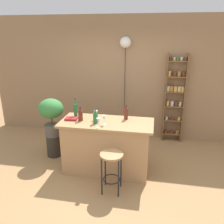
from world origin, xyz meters
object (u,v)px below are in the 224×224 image
(spice_shelf, at_px, (175,98))
(bottle_spirits_clear, at_px, (80,115))
(bar_stool, at_px, (112,163))
(bottle_sauce_amber, at_px, (76,110))
(pendant_globe_light, at_px, (125,43))
(potted_plant, at_px, (51,113))
(bottle_olive_oil, at_px, (95,118))
(plant_stool, at_px, (54,145))
(wine_glass_right, at_px, (96,113))
(cookbook, at_px, (71,119))
(wine_glass_left, at_px, (104,118))
(wine_glass_center, at_px, (99,121))
(bottle_wine_red, at_px, (126,114))

(spice_shelf, xyz_separation_m, bottle_spirits_clear, (-1.70, -1.53, 0.00))
(bar_stool, distance_m, bottle_sauce_amber, 1.24)
(bottle_sauce_amber, bearing_deg, pendant_globe_light, 62.89)
(potted_plant, height_order, bottle_sauce_amber, bottle_sauce_amber)
(bottle_olive_oil, bearing_deg, bar_stool, -53.02)
(spice_shelf, height_order, bottle_olive_oil, spice_shelf)
(plant_stool, xyz_separation_m, wine_glass_right, (0.96, -0.23, 0.84))
(bottle_spirits_clear, relative_size, cookbook, 1.23)
(bottle_sauce_amber, bearing_deg, bottle_spirits_clear, -49.77)
(wine_glass_left, distance_m, cookbook, 0.64)
(spice_shelf, distance_m, bottle_olive_oil, 2.13)
(wine_glass_left, bearing_deg, bottle_spirits_clear, 166.13)
(bottle_spirits_clear, distance_m, wine_glass_right, 0.27)
(cookbook, bearing_deg, bottle_olive_oil, -13.94)
(wine_glass_right, bearing_deg, potted_plant, 166.61)
(potted_plant, bearing_deg, bottle_sauce_amber, -16.62)
(spice_shelf, relative_size, wine_glass_center, 12.25)
(spice_shelf, relative_size, bottle_spirits_clear, 7.80)
(bottle_sauce_amber, bearing_deg, wine_glass_center, -38.70)
(potted_plant, distance_m, wine_glass_left, 1.25)
(bottle_spirits_clear, xyz_separation_m, pendant_globe_light, (0.57, 1.57, 1.15))
(wine_glass_left, bearing_deg, bottle_olive_oil, 166.60)
(bottle_wine_red, distance_m, wine_glass_right, 0.53)
(bar_stool, xyz_separation_m, cookbook, (-0.84, 0.58, 0.47))
(wine_glass_center, height_order, pendant_globe_light, pendant_globe_light)
(plant_stool, height_order, wine_glass_right, wine_glass_right)
(wine_glass_left, bearing_deg, plant_stool, 158.66)
(bottle_olive_oil, height_order, bottle_spirits_clear, bottle_olive_oil)
(bottle_sauce_amber, relative_size, pendant_globe_light, 0.15)
(spice_shelf, distance_m, plant_stool, 2.81)
(plant_stool, distance_m, wine_glass_right, 1.30)
(bar_stool, distance_m, pendant_globe_light, 2.73)
(bottle_wine_red, xyz_separation_m, wine_glass_center, (-0.38, -0.47, 0.02))
(plant_stool, relative_size, cookbook, 2.15)
(bottle_sauce_amber, bearing_deg, plant_stool, 163.38)
(spice_shelf, distance_m, bottle_spirits_clear, 2.28)
(bottle_olive_oil, bearing_deg, cookbook, 169.82)
(cookbook, distance_m, pendant_globe_light, 2.12)
(bar_stool, height_order, wine_glass_center, wine_glass_center)
(wine_glass_center, distance_m, cookbook, 0.63)
(bar_stool, distance_m, bottle_spirits_clear, 1.03)
(spice_shelf, distance_m, wine_glass_right, 2.02)
(bottle_olive_oil, relative_size, bottle_spirits_clear, 1.03)
(wine_glass_left, bearing_deg, bar_stool, -64.96)
(pendant_globe_light, bearing_deg, bottle_wine_red, -81.28)
(potted_plant, distance_m, pendant_globe_light, 2.18)
(bottle_spirits_clear, bearing_deg, bottle_wine_red, 15.49)
(potted_plant, xyz_separation_m, pendant_globe_light, (1.28, 1.22, 1.27))
(bottle_spirits_clear, bearing_deg, bottle_olive_oil, -14.12)
(wine_glass_left, height_order, pendant_globe_light, pendant_globe_light)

